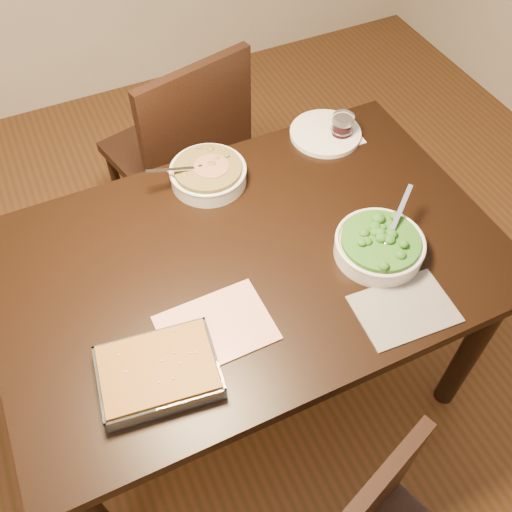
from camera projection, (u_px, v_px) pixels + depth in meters
ground at (251, 377)px, 2.18m from camera, size 4.00×4.00×0.00m
table at (250, 276)px, 1.66m from camera, size 1.40×0.90×0.75m
magazine_a at (216, 328)px, 1.44m from camera, size 0.28×0.21×0.01m
magazine_b at (404, 309)px, 1.48m from camera, size 0.26×0.19×0.00m
coaster at (341, 137)px, 1.90m from camera, size 0.13×0.13×0.00m
stew_bowl at (208, 173)px, 1.74m from camera, size 0.26×0.24×0.09m
broccoli_bowl at (379, 245)px, 1.57m from camera, size 0.25×0.25×0.10m
baking_dish at (158, 372)px, 1.34m from camera, size 0.30×0.24×0.05m
wine_tumbler at (342, 126)px, 1.86m from camera, size 0.07×0.07×0.08m
dinner_plate at (325, 133)px, 1.90m from camera, size 0.24×0.24×0.02m
chair_far at (184, 150)px, 2.19m from camera, size 0.54×0.54×0.95m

